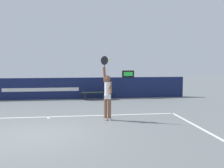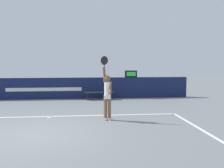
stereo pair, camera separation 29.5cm
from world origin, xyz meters
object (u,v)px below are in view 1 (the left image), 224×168
at_px(tennis_player, 107,94).
at_px(tennis_ball, 110,59).
at_px(courtside_bench_near, 97,94).
at_px(speed_display, 128,74).

relative_size(tennis_player, tennis_ball, 38.84).
height_order(tennis_ball, courtside_bench_near, tennis_ball).
bearing_deg(speed_display, courtside_bench_near, -161.59).
height_order(tennis_player, tennis_ball, tennis_player).
distance_m(speed_display, tennis_ball, 6.42).
relative_size(tennis_ball, courtside_bench_near, 0.04).
xyz_separation_m(tennis_player, courtside_bench_near, (-0.03, 5.32, -0.67)).
bearing_deg(tennis_player, tennis_ball, -33.72).
bearing_deg(speed_display, tennis_ball, -107.64).
height_order(tennis_player, courtside_bench_near, tennis_player).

